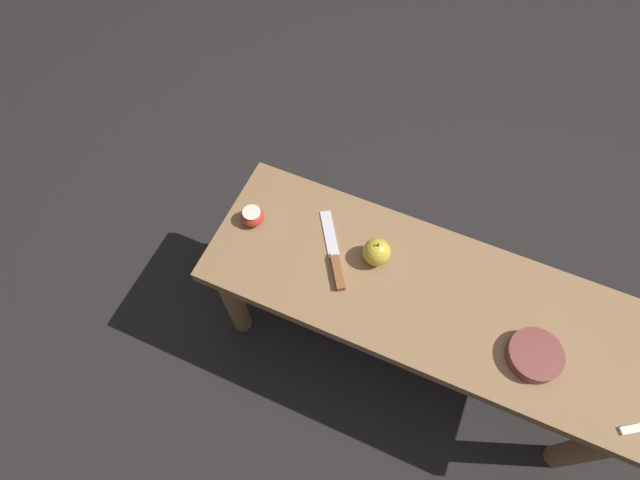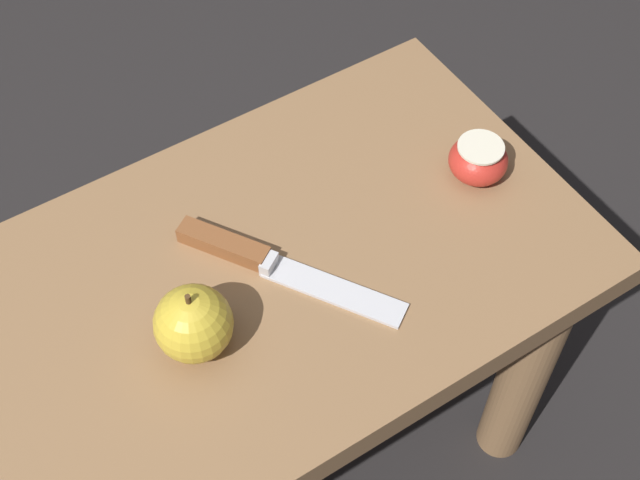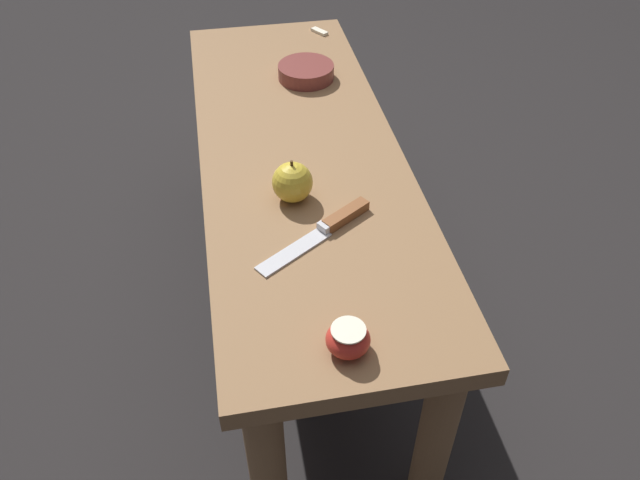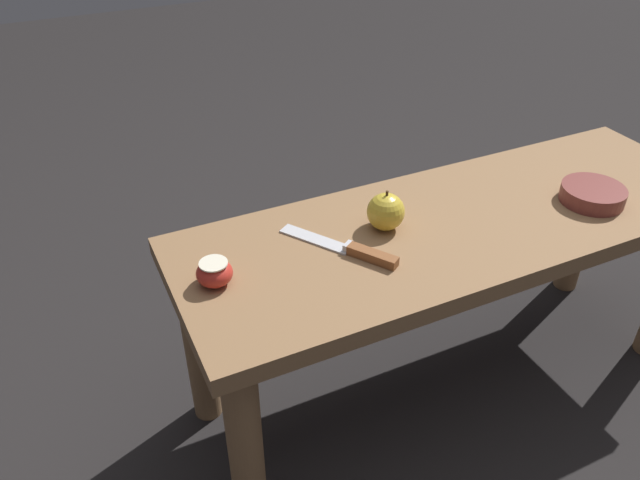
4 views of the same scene
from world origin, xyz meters
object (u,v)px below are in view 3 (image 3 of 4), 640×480
apple_cut (348,339)px  bowl (306,72)px  wooden_bench (300,179)px  knife (331,225)px  apple_whole (292,182)px

apple_cut → bowl: apple_cut is taller
wooden_bench → knife: size_ratio=5.40×
apple_whole → bowl: bearing=-12.6°
wooden_bench → apple_cut: (-0.56, 0.01, 0.11)m
wooden_bench → apple_cut: bearing=178.6°
knife → bowl: size_ratio=1.67×
bowl → knife: bearing=175.1°
apple_cut → knife: bearing=-6.1°
wooden_bench → apple_whole: apple_whole is taller
wooden_bench → bowl: bearing=-12.4°
wooden_bench → bowl: size_ratio=9.03×
wooden_bench → knife: bearing=-176.7°
knife → bowl: (0.58, -0.05, 0.01)m
apple_cut → wooden_bench: bearing=-1.4°
apple_whole → apple_cut: 0.38m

